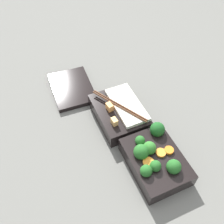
# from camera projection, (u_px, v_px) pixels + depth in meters

# --- Properties ---
(ground_plane) EXTENTS (3.00, 3.00, 0.00)m
(ground_plane) POSITION_uv_depth(u_px,v_px,m) (139.00, 138.00, 0.82)
(ground_plane) COLOR slate
(bento_tray_vegetable) EXTENTS (0.19, 0.14, 0.08)m
(bento_tray_vegetable) POSITION_uv_depth(u_px,v_px,m) (155.00, 159.00, 0.73)
(bento_tray_vegetable) COLOR black
(bento_tray_vegetable) RESTS_ON ground_plane
(bento_tray_rice) EXTENTS (0.19, 0.14, 0.07)m
(bento_tray_rice) POSITION_uv_depth(u_px,v_px,m) (120.00, 112.00, 0.85)
(bento_tray_rice) COLOR black
(bento_tray_rice) RESTS_ON ground_plane
(bento_lid) EXTENTS (0.20, 0.15, 0.02)m
(bento_lid) POSITION_uv_depth(u_px,v_px,m) (72.00, 88.00, 0.95)
(bento_lid) COLOR black
(bento_lid) RESTS_ON ground_plane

